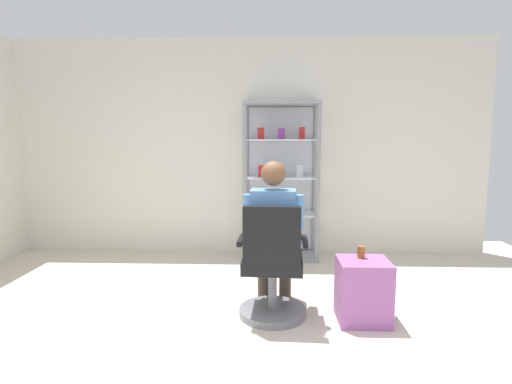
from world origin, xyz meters
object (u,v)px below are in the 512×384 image
at_px(storage_crate, 363,291).
at_px(office_chair, 272,272).
at_px(tea_glass, 361,252).
at_px(seated_shopkeeper, 273,229).
at_px(display_cabinet_main, 281,180).

bearing_deg(storage_crate, office_chair, 178.97).
xyz_separation_m(storage_crate, tea_glass, (-0.01, 0.06, 0.30)).
relative_size(storage_crate, tea_glass, 5.17).
height_order(office_chair, seated_shopkeeper, seated_shopkeeper).
relative_size(office_chair, seated_shopkeeper, 0.74).
bearing_deg(tea_glass, office_chair, -175.89).
bearing_deg(display_cabinet_main, tea_glass, -70.45).
bearing_deg(seated_shopkeeper, storage_crate, -13.74).
bearing_deg(seated_shopkeeper, tea_glass, -8.93).
height_order(display_cabinet_main, office_chair, display_cabinet_main).
relative_size(seated_shopkeeper, tea_glass, 13.23).
distance_m(display_cabinet_main, seated_shopkeeper, 1.64).
distance_m(seated_shopkeeper, tea_glass, 0.74).
relative_size(display_cabinet_main, office_chair, 1.98).
bearing_deg(office_chair, tea_glass, 4.11).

